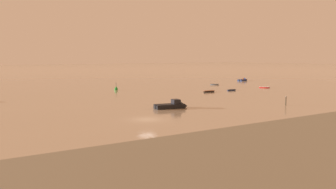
{
  "coord_description": "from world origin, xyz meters",
  "views": [
    {
      "loc": [
        -27.71,
        -47.41,
        9.6
      ],
      "look_at": [
        18.67,
        22.32,
        0.8
      ],
      "focal_mm": 38.98,
      "sensor_mm": 36.0,
      "label": 1
    }
  ],
  "objects_px": {
    "rowboat_moored_4": "(209,92)",
    "channel_buoy": "(116,89)",
    "motorboat_moored_0": "(243,80)",
    "rowboat_moored_3": "(231,90)",
    "motorboat_moored_1": "(174,106)",
    "mooring_post_near": "(286,101)",
    "rowboat_moored_1": "(215,85)",
    "rowboat_moored_0": "(264,87)"
  },
  "relations": [
    {
      "from": "rowboat_moored_0",
      "to": "rowboat_moored_1",
      "type": "bearing_deg",
      "value": -10.6
    },
    {
      "from": "rowboat_moored_0",
      "to": "rowboat_moored_4",
      "type": "xyz_separation_m",
      "value": [
        -22.73,
        -0.82,
        0.02
      ]
    },
    {
      "from": "channel_buoy",
      "to": "mooring_post_near",
      "type": "bearing_deg",
      "value": -74.32
    },
    {
      "from": "rowboat_moored_3",
      "to": "channel_buoy",
      "type": "height_order",
      "value": "channel_buoy"
    },
    {
      "from": "rowboat_moored_1",
      "to": "motorboat_moored_1",
      "type": "relative_size",
      "value": 0.43
    },
    {
      "from": "rowboat_moored_4",
      "to": "rowboat_moored_1",
      "type": "bearing_deg",
      "value": 46.1
    },
    {
      "from": "rowboat_moored_0",
      "to": "mooring_post_near",
      "type": "bearing_deg",
      "value": 109.49
    },
    {
      "from": "channel_buoy",
      "to": "mooring_post_near",
      "type": "relative_size",
      "value": 1.11
    },
    {
      "from": "rowboat_moored_3",
      "to": "mooring_post_near",
      "type": "xyz_separation_m",
      "value": [
        -12.81,
        -28.75,
        0.75
      ]
    },
    {
      "from": "motorboat_moored_0",
      "to": "rowboat_moored_4",
      "type": "bearing_deg",
      "value": -161.99
    },
    {
      "from": "rowboat_moored_0",
      "to": "rowboat_moored_3",
      "type": "height_order",
      "value": "rowboat_moored_0"
    },
    {
      "from": "motorboat_moored_0",
      "to": "mooring_post_near",
      "type": "distance_m",
      "value": 72.7
    },
    {
      "from": "rowboat_moored_0",
      "to": "mooring_post_near",
      "type": "distance_m",
      "value": 40.56
    },
    {
      "from": "mooring_post_near",
      "to": "rowboat_moored_0",
      "type": "bearing_deg",
      "value": 47.33
    },
    {
      "from": "motorboat_moored_0",
      "to": "rowboat_moored_3",
      "type": "bearing_deg",
      "value": -155.68
    },
    {
      "from": "motorboat_moored_1",
      "to": "mooring_post_near",
      "type": "height_order",
      "value": "mooring_post_near"
    },
    {
      "from": "rowboat_moored_3",
      "to": "rowboat_moored_1",
      "type": "bearing_deg",
      "value": 63.54
    },
    {
      "from": "rowboat_moored_3",
      "to": "motorboat_moored_1",
      "type": "relative_size",
      "value": 0.45
    },
    {
      "from": "rowboat_moored_4",
      "to": "motorboat_moored_1",
      "type": "xyz_separation_m",
      "value": [
        -24.99,
        -19.84,
        0.21
      ]
    },
    {
      "from": "rowboat_moored_4",
      "to": "motorboat_moored_0",
      "type": "height_order",
      "value": "motorboat_moored_0"
    },
    {
      "from": "rowboat_moored_3",
      "to": "rowboat_moored_4",
      "type": "relative_size",
      "value": 0.8
    },
    {
      "from": "motorboat_moored_1",
      "to": "rowboat_moored_0",
      "type": "bearing_deg",
      "value": 34.97
    },
    {
      "from": "rowboat_moored_0",
      "to": "mooring_post_near",
      "type": "height_order",
      "value": "mooring_post_near"
    },
    {
      "from": "rowboat_moored_1",
      "to": "rowboat_moored_4",
      "type": "bearing_deg",
      "value": -87.16
    },
    {
      "from": "rowboat_moored_0",
      "to": "channel_buoy",
      "type": "height_order",
      "value": "channel_buoy"
    },
    {
      "from": "rowboat_moored_1",
      "to": "rowboat_moored_3",
      "type": "bearing_deg",
      "value": -70.23
    },
    {
      "from": "mooring_post_near",
      "to": "rowboat_moored_1",
      "type": "bearing_deg",
      "value": 64.59
    },
    {
      "from": "mooring_post_near",
      "to": "motorboat_moored_0",
      "type": "bearing_deg",
      "value": 51.19
    },
    {
      "from": "rowboat_moored_4",
      "to": "channel_buoy",
      "type": "distance_m",
      "value": 26.42
    },
    {
      "from": "rowboat_moored_1",
      "to": "mooring_post_near",
      "type": "relative_size",
      "value": 1.39
    },
    {
      "from": "motorboat_moored_0",
      "to": "channel_buoy",
      "type": "distance_m",
      "value": 59.68
    },
    {
      "from": "motorboat_moored_0",
      "to": "channel_buoy",
      "type": "height_order",
      "value": "channel_buoy"
    },
    {
      "from": "rowboat_moored_3",
      "to": "motorboat_moored_0",
      "type": "xyz_separation_m",
      "value": [
        32.75,
        27.91,
        0.12
      ]
    },
    {
      "from": "motorboat_moored_0",
      "to": "mooring_post_near",
      "type": "xyz_separation_m",
      "value": [
        -45.56,
        -56.65,
        0.64
      ]
    },
    {
      "from": "rowboat_moored_0",
      "to": "rowboat_moored_4",
      "type": "relative_size",
      "value": 0.94
    },
    {
      "from": "rowboat_moored_0",
      "to": "mooring_post_near",
      "type": "xyz_separation_m",
      "value": [
        -27.49,
        -29.82,
        0.74
      ]
    },
    {
      "from": "motorboat_moored_1",
      "to": "rowboat_moored_3",
      "type": "bearing_deg",
      "value": 42.22
    },
    {
      "from": "rowboat_moored_1",
      "to": "mooring_post_near",
      "type": "bearing_deg",
      "value": -68.08
    },
    {
      "from": "rowboat_moored_0",
      "to": "mooring_post_near",
      "type": "relative_size",
      "value": 1.69
    },
    {
      "from": "rowboat_moored_1",
      "to": "channel_buoy",
      "type": "distance_m",
      "value": 35.75
    },
    {
      "from": "rowboat_moored_4",
      "to": "channel_buoy",
      "type": "bearing_deg",
      "value": 134.33
    },
    {
      "from": "rowboat_moored_1",
      "to": "motorboat_moored_1",
      "type": "distance_m",
      "value": 56.72
    }
  ]
}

